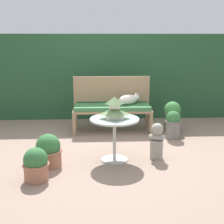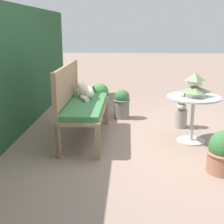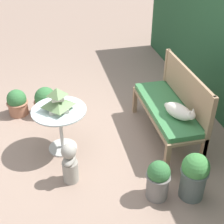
% 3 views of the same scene
% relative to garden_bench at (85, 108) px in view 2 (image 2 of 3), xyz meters
% --- Properties ---
extents(ground, '(30.00, 30.00, 0.00)m').
position_rel_garden_bench_xyz_m(ground, '(-0.13, -1.08, -0.43)').
color(ground, gray).
extents(garden_bench, '(1.43, 0.52, 0.50)m').
position_rel_garden_bench_xyz_m(garden_bench, '(0.00, 0.00, 0.00)').
color(garden_bench, '#937556').
rests_on(garden_bench, ground).
extents(bench_backrest, '(1.43, 0.06, 0.99)m').
position_rel_garden_bench_xyz_m(bench_backrest, '(0.00, 0.24, 0.28)').
color(bench_backrest, '#937556').
rests_on(bench_backrest, ground).
extents(cat, '(0.50, 0.35, 0.21)m').
position_rel_garden_bench_xyz_m(cat, '(0.30, 0.04, 0.17)').
color(cat, silver).
rests_on(cat, garden_bench).
extents(patio_table, '(0.69, 0.69, 0.61)m').
position_rel_garden_bench_xyz_m(patio_table, '(-0.04, -1.41, 0.06)').
color(patio_table, '#B7B7B2').
rests_on(patio_table, ground).
extents(pagoda_birdhouse, '(0.32, 0.32, 0.30)m').
position_rel_garden_bench_xyz_m(pagoda_birdhouse, '(-0.04, -1.41, 0.31)').
color(pagoda_birdhouse, beige).
rests_on(pagoda_birdhouse, patio_table).
extents(garden_bust, '(0.27, 0.21, 0.52)m').
position_rel_garden_bench_xyz_m(garden_bust, '(0.57, -1.37, -0.17)').
color(garden_bust, gray).
rests_on(garden_bust, ground).
extents(potted_plant_table_near, '(0.30, 0.30, 0.57)m').
position_rel_garden_bench_xyz_m(potted_plant_table_near, '(1.09, -0.09, -0.12)').
color(potted_plant_table_near, '#4C5651').
rests_on(potted_plant_table_near, ground).
extents(potted_plant_path_edge, '(0.37, 0.37, 0.45)m').
position_rel_garden_bench_xyz_m(potted_plant_path_edge, '(-0.93, -1.57, -0.21)').
color(potted_plant_path_edge, '#9E664C').
rests_on(potted_plant_path_edge, ground).
extents(potted_plant_hedge_corner, '(0.28, 0.28, 0.48)m').
position_rel_garden_bench_xyz_m(potted_plant_hedge_corner, '(1.02, -0.47, -0.17)').
color(potted_plant_hedge_corner, slate).
rests_on(potted_plant_hedge_corner, ground).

